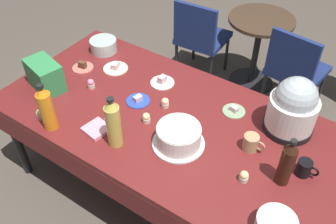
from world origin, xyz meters
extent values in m
plane|color=brown|center=(0.00, 0.00, 0.00)|extent=(9.00, 9.00, 0.00)
cube|color=maroon|center=(0.00, 0.00, 0.73)|extent=(2.20, 1.10, 0.04)
cylinder|color=black|center=(-1.02, -0.47, 0.35)|extent=(0.06, 0.06, 0.71)
cylinder|color=black|center=(-1.02, 0.47, 0.35)|extent=(0.06, 0.06, 0.71)
cylinder|color=black|center=(1.02, 0.47, 0.35)|extent=(0.06, 0.06, 0.71)
cube|color=maroon|center=(0.00, -0.55, 0.62)|extent=(2.20, 0.01, 0.18)
cube|color=maroon|center=(0.00, 0.55, 0.62)|extent=(2.20, 0.01, 0.18)
cylinder|color=silver|center=(0.18, -0.15, 0.76)|extent=(0.31, 0.31, 0.01)
cylinder|color=white|center=(0.18, -0.15, 0.82)|extent=(0.26, 0.26, 0.11)
cylinder|color=white|center=(0.18, -0.15, 0.88)|extent=(0.25, 0.25, 0.01)
cylinder|color=black|center=(0.65, 0.33, 0.77)|extent=(0.30, 0.30, 0.04)
cylinder|color=white|center=(0.65, 0.33, 0.88)|extent=(0.29, 0.29, 0.19)
sphere|color=#B2BCC1|center=(0.65, 0.33, 1.00)|extent=(0.24, 0.24, 0.24)
cylinder|color=#B2C6BC|center=(-0.84, 0.35, 0.80)|extent=(0.20, 0.20, 0.10)
cylinder|color=beige|center=(-0.61, 0.22, 0.75)|extent=(0.18, 0.18, 0.01)
cube|color=beige|center=(-0.61, 0.22, 0.78)|extent=(0.06, 0.07, 0.04)
cylinder|color=#E07266|center=(-0.81, 0.09, 0.75)|extent=(0.15, 0.15, 0.01)
cube|color=brown|center=(-0.81, 0.09, 0.78)|extent=(0.06, 0.05, 0.05)
cylinder|color=#2D4CB2|center=(-0.25, 0.02, 0.75)|extent=(0.16, 0.16, 0.01)
cube|color=beige|center=(-0.25, 0.02, 0.78)|extent=(0.05, 0.06, 0.03)
cylinder|color=white|center=(-0.23, 0.27, 0.75)|extent=(0.17, 0.17, 0.01)
cube|color=beige|center=(-0.23, 0.27, 0.78)|extent=(0.05, 0.06, 0.05)
cylinder|color=#8CA87F|center=(0.31, 0.28, 0.75)|extent=(0.15, 0.15, 0.01)
cube|color=beige|center=(0.31, 0.28, 0.77)|extent=(0.06, 0.05, 0.03)
cylinder|color=beige|center=(-0.61, -0.04, 0.77)|extent=(0.05, 0.05, 0.03)
sphere|color=pink|center=(-0.61, -0.04, 0.79)|extent=(0.05, 0.05, 0.05)
cylinder|color=beige|center=(-0.08, 0.08, 0.77)|extent=(0.05, 0.05, 0.03)
sphere|color=beige|center=(-0.08, 0.08, 0.79)|extent=(0.05, 0.05, 0.05)
cylinder|color=beige|center=(-0.09, -0.10, 0.77)|extent=(0.05, 0.05, 0.03)
sphere|color=beige|center=(-0.09, -0.10, 0.79)|extent=(0.05, 0.05, 0.05)
cylinder|color=beige|center=(-0.66, -0.44, 0.77)|extent=(0.05, 0.05, 0.03)
sphere|color=beige|center=(-0.66, -0.44, 0.79)|extent=(0.05, 0.05, 0.05)
cylinder|color=beige|center=(0.60, -0.18, 0.77)|extent=(0.05, 0.05, 0.03)
sphere|color=beige|center=(0.60, -0.18, 0.79)|extent=(0.05, 0.05, 0.05)
cylinder|color=orange|center=(-0.55, -0.46, 0.88)|extent=(0.09, 0.09, 0.25)
cone|color=orange|center=(-0.55, -0.46, 1.03)|extent=(0.08, 0.08, 0.05)
cylinder|color=black|center=(-0.55, -0.46, 1.06)|extent=(0.04, 0.04, 0.02)
cylinder|color=gold|center=(-0.13, -0.35, 0.89)|extent=(0.09, 0.09, 0.27)
cone|color=gold|center=(-0.13, -0.35, 1.05)|extent=(0.08, 0.08, 0.05)
cylinder|color=black|center=(-0.13, -0.35, 1.08)|extent=(0.04, 0.04, 0.02)
cylinder|color=#33190F|center=(0.77, -0.07, 0.87)|extent=(0.08, 0.08, 0.24)
cone|color=#33190F|center=(0.77, -0.07, 1.02)|extent=(0.07, 0.07, 0.05)
cylinder|color=black|center=(0.77, -0.07, 1.05)|extent=(0.03, 0.03, 0.02)
cylinder|color=tan|center=(0.53, 0.05, 0.80)|extent=(0.09, 0.09, 0.10)
torus|color=tan|center=(0.59, 0.05, 0.80)|extent=(0.06, 0.01, 0.06)
cylinder|color=black|center=(0.84, 0.04, 0.80)|extent=(0.08, 0.08, 0.10)
torus|color=black|center=(0.89, 0.04, 0.80)|extent=(0.06, 0.01, 0.06)
cube|color=#338C4C|center=(-0.86, -0.21, 0.85)|extent=(0.29, 0.22, 0.20)
cube|color=pink|center=(-0.29, -0.33, 0.76)|extent=(0.16, 0.16, 0.02)
cube|color=navy|center=(-0.55, 1.43, 0.42)|extent=(0.46, 0.46, 0.05)
cube|color=navy|center=(-0.54, 1.23, 0.65)|extent=(0.42, 0.06, 0.40)
cylinder|color=black|center=(-0.37, 1.63, 0.20)|extent=(0.03, 0.03, 0.40)
cylinder|color=black|center=(-0.75, 1.61, 0.20)|extent=(0.03, 0.03, 0.40)
cylinder|color=black|center=(-0.35, 1.25, 0.20)|extent=(0.03, 0.03, 0.40)
cylinder|color=black|center=(-0.73, 1.23, 0.20)|extent=(0.03, 0.03, 0.40)
cube|color=navy|center=(0.40, 1.43, 0.42)|extent=(0.50, 0.50, 0.05)
cube|color=navy|center=(0.37, 1.23, 0.65)|extent=(0.42, 0.10, 0.40)
cylinder|color=black|center=(0.61, 1.59, 0.20)|extent=(0.03, 0.03, 0.40)
cylinder|color=black|center=(0.24, 1.64, 0.20)|extent=(0.03, 0.03, 0.40)
cylinder|color=black|center=(0.56, 1.21, 0.20)|extent=(0.03, 0.03, 0.40)
cylinder|color=black|center=(0.19, 1.26, 0.20)|extent=(0.03, 0.03, 0.40)
cylinder|color=#473323|center=(-0.05, 1.58, 0.70)|extent=(0.60, 0.60, 0.03)
cylinder|color=black|center=(-0.05, 1.58, 0.35)|extent=(0.06, 0.06, 0.67)
cylinder|color=black|center=(-0.05, 1.58, 0.01)|extent=(0.44, 0.44, 0.02)
camera|label=1|loc=(0.96, -1.42, 2.36)|focal=40.12mm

